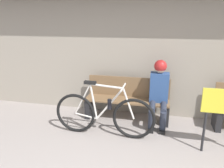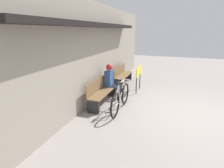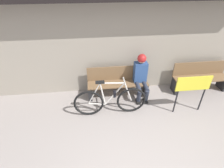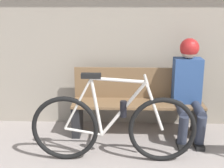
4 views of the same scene
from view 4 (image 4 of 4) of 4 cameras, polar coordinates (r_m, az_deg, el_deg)
The scene contains 4 objects.
storefront_wall at distance 4.13m, azimuth 5.56°, elevation 15.03°, with size 12.00×0.56×3.20m.
park_bench_near at distance 3.98m, azimuth 4.66°, elevation -3.67°, with size 1.63×0.42×0.83m.
bicycle at distance 3.29m, azimuth 0.27°, elevation -7.77°, with size 1.73×0.40×0.96m.
person_seated at distance 3.87m, azimuth 13.81°, elevation 0.19°, with size 0.34×0.62×1.23m.
Camera 4 is at (-0.24, -1.24, 1.67)m, focal length 50.00 mm.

